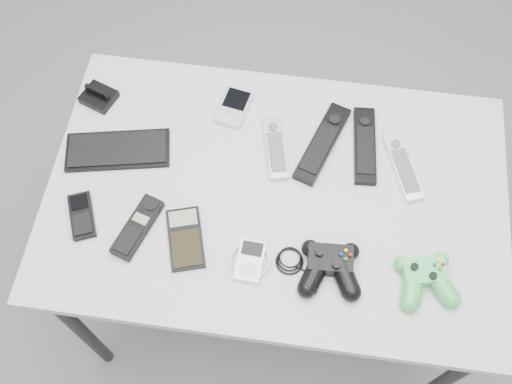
# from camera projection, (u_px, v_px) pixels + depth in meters

# --- Properties ---
(floor) EXTENTS (3.50, 3.50, 0.00)m
(floor) POSITION_uv_depth(u_px,v_px,m) (253.00, 292.00, 2.04)
(floor) COLOR slate
(floor) RESTS_ON ground
(desk) EXTENTS (1.08, 0.69, 0.72)m
(desk) POSITION_uv_depth(u_px,v_px,m) (276.00, 205.00, 1.46)
(desk) COLOR #A3A3A5
(desk) RESTS_ON floor
(pda_keyboard) EXTENTS (0.27, 0.15, 0.02)m
(pda_keyboard) POSITION_uv_depth(u_px,v_px,m) (118.00, 150.00, 1.45)
(pda_keyboard) COLOR black
(pda_keyboard) RESTS_ON desk
(dock_bracket) EXTENTS (0.10, 0.09, 0.04)m
(dock_bracket) POSITION_uv_depth(u_px,v_px,m) (98.00, 94.00, 1.50)
(dock_bracket) COLOR black
(dock_bracket) RESTS_ON desk
(pda) EXTENTS (0.09, 0.12, 0.02)m
(pda) POSITION_uv_depth(u_px,v_px,m) (234.00, 107.00, 1.50)
(pda) COLOR #B2B4BA
(pda) RESTS_ON desk
(remote_silver_a) EXTENTS (0.09, 0.18, 0.02)m
(remote_silver_a) POSITION_uv_depth(u_px,v_px,m) (275.00, 147.00, 1.45)
(remote_silver_a) COLOR #B2B4BA
(remote_silver_a) RESTS_ON desk
(remote_black_a) EXTENTS (0.13, 0.24, 0.02)m
(remote_black_a) POSITION_uv_depth(u_px,v_px,m) (323.00, 143.00, 1.45)
(remote_black_a) COLOR black
(remote_black_a) RESTS_ON desk
(remote_black_b) EXTENTS (0.07, 0.22, 0.02)m
(remote_black_b) POSITION_uv_depth(u_px,v_px,m) (365.00, 145.00, 1.45)
(remote_black_b) COLOR black
(remote_black_b) RESTS_ON desk
(remote_silver_b) EXTENTS (0.11, 0.19, 0.02)m
(remote_silver_b) POSITION_uv_depth(u_px,v_px,m) (402.00, 166.00, 1.42)
(remote_silver_b) COLOR silver
(remote_silver_b) RESTS_ON desk
(mobile_phone) EXTENTS (0.09, 0.12, 0.02)m
(mobile_phone) POSITION_uv_depth(u_px,v_px,m) (82.00, 216.00, 1.36)
(mobile_phone) COLOR black
(mobile_phone) RESTS_ON desk
(cordless_handset) EXTENTS (0.10, 0.16, 0.02)m
(cordless_handset) POSITION_uv_depth(u_px,v_px,m) (137.00, 227.00, 1.35)
(cordless_handset) COLOR black
(cordless_handset) RESTS_ON desk
(calculator) EXTENTS (0.12, 0.16, 0.01)m
(calculator) POSITION_uv_depth(u_px,v_px,m) (185.00, 238.00, 1.34)
(calculator) COLOR black
(calculator) RESTS_ON desk
(mp3_player) EXTENTS (0.10, 0.10, 0.02)m
(mp3_player) POSITION_uv_depth(u_px,v_px,m) (250.00, 261.00, 1.31)
(mp3_player) COLOR white
(mp3_player) RESTS_ON desk
(controller_black) EXTENTS (0.24, 0.16, 0.05)m
(controller_black) POSITION_uv_depth(u_px,v_px,m) (330.00, 266.00, 1.29)
(controller_black) COLOR black
(controller_black) RESTS_ON desk
(controller_green) EXTENTS (0.16, 0.16, 0.04)m
(controller_green) POSITION_uv_depth(u_px,v_px,m) (426.00, 277.00, 1.28)
(controller_green) COLOR green
(controller_green) RESTS_ON desk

